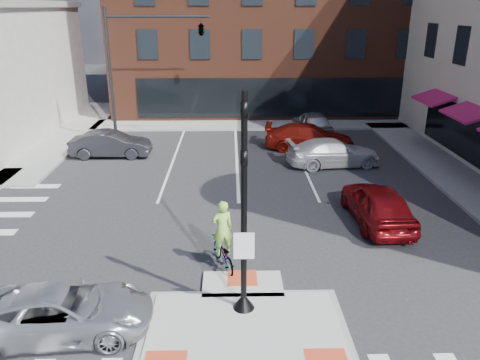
{
  "coord_description": "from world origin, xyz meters",
  "views": [
    {
      "loc": [
        -0.32,
        -10.49,
        7.93
      ],
      "look_at": [
        0.0,
        5.48,
        2.0
      ],
      "focal_mm": 35.0,
      "sensor_mm": 36.0,
      "label": 1
    }
  ],
  "objects_px": {
    "red_sedan": "(377,204)",
    "white_pickup": "(333,153)",
    "bg_car_dark": "(111,144)",
    "cyclist": "(223,245)",
    "silver_suv": "(63,311)",
    "bg_car_silver": "(312,123)",
    "bg_car_red": "(309,137)"
  },
  "relations": [
    {
      "from": "red_sedan",
      "to": "white_pickup",
      "type": "relative_size",
      "value": 0.94
    },
    {
      "from": "bg_car_dark",
      "to": "cyclist",
      "type": "relative_size",
      "value": 1.92
    },
    {
      "from": "silver_suv",
      "to": "bg_car_dark",
      "type": "distance_m",
      "value": 15.4
    },
    {
      "from": "white_pickup",
      "to": "bg_car_silver",
      "type": "distance_m",
      "value": 6.27
    },
    {
      "from": "white_pickup",
      "to": "cyclist",
      "type": "distance_m",
      "value": 11.68
    },
    {
      "from": "bg_car_silver",
      "to": "cyclist",
      "type": "height_order",
      "value": "cyclist"
    },
    {
      "from": "bg_car_dark",
      "to": "cyclist",
      "type": "xyz_separation_m",
      "value": [
        6.44,
        -12.02,
        0.05
      ]
    },
    {
      "from": "silver_suv",
      "to": "bg_car_silver",
      "type": "height_order",
      "value": "bg_car_silver"
    },
    {
      "from": "bg_car_red",
      "to": "red_sedan",
      "type": "bearing_deg",
      "value": -165.72
    },
    {
      "from": "red_sedan",
      "to": "bg_car_red",
      "type": "distance_m",
      "value": 10.05
    },
    {
      "from": "bg_car_dark",
      "to": "bg_car_silver",
      "type": "bearing_deg",
      "value": -70.04
    },
    {
      "from": "bg_car_silver",
      "to": "silver_suv",
      "type": "bearing_deg",
      "value": 58.46
    },
    {
      "from": "red_sedan",
      "to": "bg_car_dark",
      "type": "relative_size",
      "value": 1.05
    },
    {
      "from": "cyclist",
      "to": "bg_car_dark",
      "type": "bearing_deg",
      "value": -81.26
    },
    {
      "from": "white_pickup",
      "to": "bg_car_red",
      "type": "xyz_separation_m",
      "value": [
        -0.8,
        3.0,
        0.04
      ]
    },
    {
      "from": "bg_car_silver",
      "to": "bg_car_red",
      "type": "bearing_deg",
      "value": 72.24
    },
    {
      "from": "red_sedan",
      "to": "cyclist",
      "type": "xyz_separation_m",
      "value": [
        -5.93,
        -3.2,
        -0.02
      ]
    },
    {
      "from": "silver_suv",
      "to": "bg_car_silver",
      "type": "xyz_separation_m",
      "value": [
        9.65,
        19.66,
        0.17
      ]
    },
    {
      "from": "red_sedan",
      "to": "white_pickup",
      "type": "xyz_separation_m",
      "value": [
        -0.24,
        7.0,
        -0.08
      ]
    },
    {
      "from": "bg_car_dark",
      "to": "bg_car_red",
      "type": "distance_m",
      "value": 11.39
    },
    {
      "from": "bg_car_dark",
      "to": "silver_suv",
      "type": "bearing_deg",
      "value": -171.39
    },
    {
      "from": "bg_car_silver",
      "to": "bg_car_red",
      "type": "distance_m",
      "value": 3.35
    },
    {
      "from": "bg_car_silver",
      "to": "red_sedan",
      "type": "bearing_deg",
      "value": 86.0
    },
    {
      "from": "silver_suv",
      "to": "white_pickup",
      "type": "bearing_deg",
      "value": -40.58
    },
    {
      "from": "red_sedan",
      "to": "silver_suv",
      "type": "bearing_deg",
      "value": 30.13
    },
    {
      "from": "bg_car_red",
      "to": "cyclist",
      "type": "height_order",
      "value": "cyclist"
    },
    {
      "from": "cyclist",
      "to": "bg_car_red",
      "type": "bearing_deg",
      "value": -129.74
    },
    {
      "from": "white_pickup",
      "to": "bg_car_silver",
      "type": "height_order",
      "value": "bg_car_silver"
    },
    {
      "from": "silver_suv",
      "to": "bg_car_dark",
      "type": "bearing_deg",
      "value": 4.37
    },
    {
      "from": "silver_suv",
      "to": "red_sedan",
      "type": "bearing_deg",
      "value": -61.91
    },
    {
      "from": "red_sedan",
      "to": "bg_car_silver",
      "type": "xyz_separation_m",
      "value": [
        -0.32,
        13.27,
        0.01
      ]
    },
    {
      "from": "bg_car_silver",
      "to": "bg_car_dark",
      "type": "bearing_deg",
      "value": 14.89
    }
  ]
}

